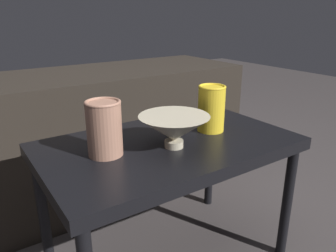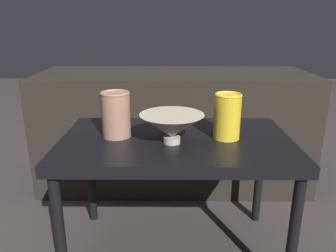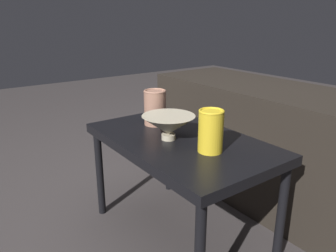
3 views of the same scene
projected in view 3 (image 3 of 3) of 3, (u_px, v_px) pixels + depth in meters
ground_plane at (179, 234)px, 1.53m from camera, size 8.00×8.00×0.00m
table at (180, 149)px, 1.39m from camera, size 0.82×0.50×0.48m
couch_backdrop at (270, 144)px, 1.77m from camera, size 1.43×0.50×0.62m
bowl at (169, 125)px, 1.34m from camera, size 0.22×0.22×0.10m
vase_textured_left at (155, 107)px, 1.52m from camera, size 0.10×0.10×0.16m
vase_colorful_right at (212, 130)px, 1.21m from camera, size 0.10×0.10×0.16m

